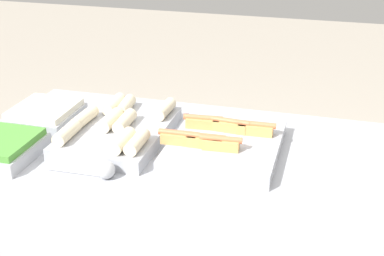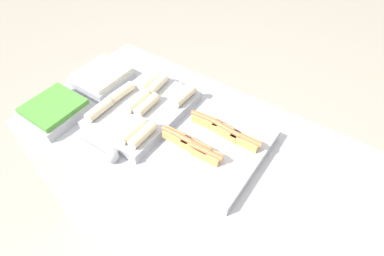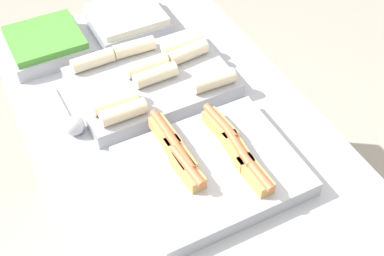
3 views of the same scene
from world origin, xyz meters
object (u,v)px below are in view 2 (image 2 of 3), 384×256
(tray_side_back, at_px, (102,78))
(tray_wraps, at_px, (143,109))
(tray_side_front, at_px, (55,110))
(serving_spoon_near, at_px, (110,155))
(tray_hotdogs, at_px, (214,147))

(tray_side_back, bearing_deg, tray_wraps, -9.52)
(tray_side_front, height_order, tray_side_back, same)
(tray_side_back, xyz_separation_m, serving_spoon_near, (0.40, -0.34, -0.01))
(tray_side_front, bearing_deg, tray_wraps, 36.13)
(serving_spoon_near, bearing_deg, tray_hotdogs, 40.30)
(tray_side_front, distance_m, serving_spoon_near, 0.40)
(serving_spoon_near, bearing_deg, tray_side_front, 174.71)
(tray_side_back, bearing_deg, serving_spoon_near, -40.09)
(tray_hotdogs, xyz_separation_m, serving_spoon_near, (-0.33, -0.28, -0.00))
(tray_hotdogs, xyz_separation_m, tray_side_front, (-0.73, -0.24, 0.00))
(tray_wraps, distance_m, tray_side_back, 0.34)
(tray_wraps, distance_m, serving_spoon_near, 0.29)
(tray_hotdogs, distance_m, tray_side_front, 0.77)
(tray_wraps, xyz_separation_m, tray_side_back, (-0.34, 0.06, -0.00))
(tray_wraps, height_order, tray_side_front, tray_wraps)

